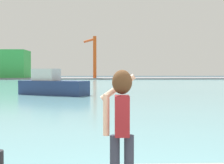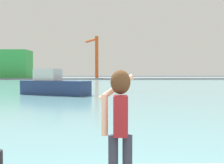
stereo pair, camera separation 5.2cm
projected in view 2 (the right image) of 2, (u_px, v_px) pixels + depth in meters
name	position (u px, v px, depth m)	size (l,w,h in m)	color
ground_plane	(108.00, 84.00, 53.54)	(220.00, 220.00, 0.00)	#334751
harbor_water	(108.00, 84.00, 55.54)	(140.00, 100.00, 0.02)	#6BA8B2
far_shore_dock	(106.00, 78.00, 95.49)	(140.00, 20.00, 0.39)	gray
person_photographer	(120.00, 118.00, 4.19)	(0.53, 0.55, 1.74)	#2D3342
boat_moored	(54.00, 85.00, 28.95)	(7.12, 4.95, 2.52)	navy
warehouse_left	(8.00, 64.00, 93.21)	(13.15, 9.12, 8.52)	green
port_crane	(95.00, 53.00, 88.98)	(4.29, 9.17, 12.28)	#D84C19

